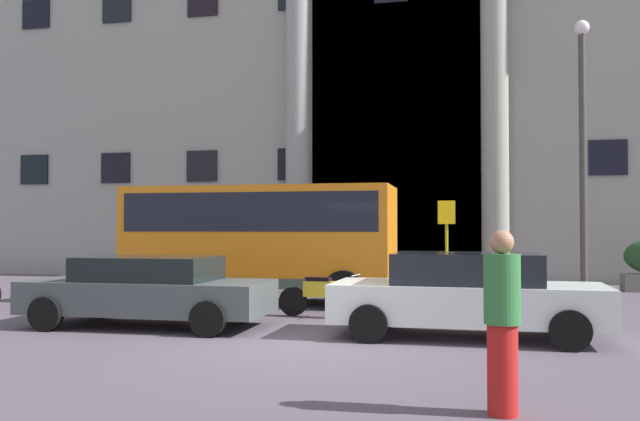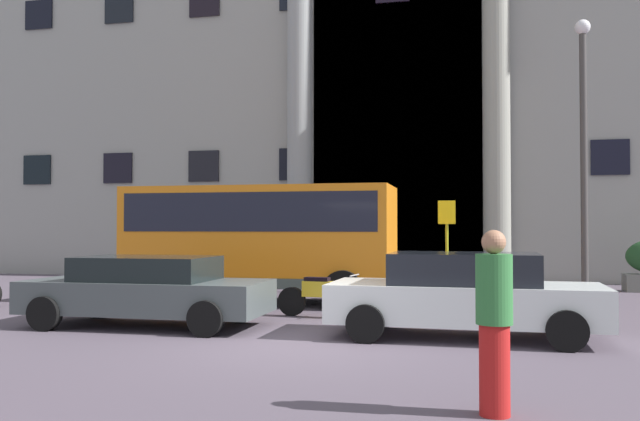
{
  "view_description": "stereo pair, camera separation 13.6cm",
  "coord_description": "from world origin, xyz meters",
  "px_view_note": "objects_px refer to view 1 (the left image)",
  "views": [
    {
      "loc": [
        2.61,
        -10.19,
        1.85
      ],
      "look_at": [
        -1.1,
        6.46,
        2.28
      ],
      "focal_mm": 37.54,
      "sensor_mm": 36.0,
      "label": 1
    },
    {
      "loc": [
        2.74,
        -10.16,
        1.85
      ],
      "look_at": [
        -1.1,
        6.46,
        2.28
      ],
      "focal_mm": 37.54,
      "sensor_mm": 36.0,
      "label": 2
    }
  ],
  "objects_px": {
    "white_taxi_kerbside": "(467,294)",
    "pedestrian_woman_dark_dress": "(502,321)",
    "scooter_by_planter": "(325,295)",
    "lamppost_plaza_centre": "(583,135)",
    "hedge_planter_entrance_right": "(357,263)",
    "hedge_planter_far_west": "(150,262)",
    "bus_stop_sign": "(447,238)",
    "orange_minibus": "(261,234)",
    "parked_sedan_far": "(149,290)"
  },
  "relations": [
    {
      "from": "hedge_planter_entrance_right",
      "to": "white_taxi_kerbside",
      "type": "bearing_deg",
      "value": -70.13
    },
    {
      "from": "white_taxi_kerbside",
      "to": "pedestrian_woman_dark_dress",
      "type": "xyz_separation_m",
      "value": [
        0.35,
        -4.63,
        0.2
      ]
    },
    {
      "from": "orange_minibus",
      "to": "parked_sedan_far",
      "type": "relative_size",
      "value": 1.44
    },
    {
      "from": "hedge_planter_far_west",
      "to": "scooter_by_planter",
      "type": "height_order",
      "value": "hedge_planter_far_west"
    },
    {
      "from": "bus_stop_sign",
      "to": "lamppost_plaza_centre",
      "type": "bearing_deg",
      "value": 17.84
    },
    {
      "from": "bus_stop_sign",
      "to": "white_taxi_kerbside",
      "type": "distance_m",
      "value": 6.07
    },
    {
      "from": "bus_stop_sign",
      "to": "hedge_planter_far_west",
      "type": "xyz_separation_m",
      "value": [
        -9.91,
        3.22,
        -0.88
      ]
    },
    {
      "from": "hedge_planter_entrance_right",
      "to": "pedestrian_woman_dark_dress",
      "type": "xyz_separation_m",
      "value": [
        3.77,
        -14.07,
        0.21
      ]
    },
    {
      "from": "scooter_by_planter",
      "to": "lamppost_plaza_centre",
      "type": "relative_size",
      "value": 0.28
    },
    {
      "from": "scooter_by_planter",
      "to": "lamppost_plaza_centre",
      "type": "distance_m",
      "value": 8.68
    },
    {
      "from": "bus_stop_sign",
      "to": "parked_sedan_far",
      "type": "bearing_deg",
      "value": -131.4
    },
    {
      "from": "orange_minibus",
      "to": "hedge_planter_entrance_right",
      "type": "distance_m",
      "value": 5.55
    },
    {
      "from": "hedge_planter_far_west",
      "to": "bus_stop_sign",
      "type": "bearing_deg",
      "value": -18.02
    },
    {
      "from": "lamppost_plaza_centre",
      "to": "white_taxi_kerbside",
      "type": "bearing_deg",
      "value": -112.7
    },
    {
      "from": "parked_sedan_far",
      "to": "pedestrian_woman_dark_dress",
      "type": "xyz_separation_m",
      "value": [
        6.15,
        -4.63,
        0.24
      ]
    },
    {
      "from": "hedge_planter_entrance_right",
      "to": "parked_sedan_far",
      "type": "bearing_deg",
      "value": -104.17
    },
    {
      "from": "parked_sedan_far",
      "to": "scooter_by_planter",
      "type": "relative_size",
      "value": 2.17
    },
    {
      "from": "orange_minibus",
      "to": "hedge_planter_entrance_right",
      "type": "height_order",
      "value": "orange_minibus"
    },
    {
      "from": "orange_minibus",
      "to": "parked_sedan_far",
      "type": "distance_m",
      "value": 4.4
    },
    {
      "from": "parked_sedan_far",
      "to": "lamppost_plaza_centre",
      "type": "relative_size",
      "value": 0.62
    },
    {
      "from": "scooter_by_planter",
      "to": "lamppost_plaza_centre",
      "type": "height_order",
      "value": "lamppost_plaza_centre"
    },
    {
      "from": "bus_stop_sign",
      "to": "orange_minibus",
      "type": "bearing_deg",
      "value": -157.99
    },
    {
      "from": "bus_stop_sign",
      "to": "hedge_planter_entrance_right",
      "type": "xyz_separation_m",
      "value": [
        -2.89,
        3.46,
        -0.85
      ]
    },
    {
      "from": "parked_sedan_far",
      "to": "white_taxi_kerbside",
      "type": "bearing_deg",
      "value": -0.44
    },
    {
      "from": "hedge_planter_far_west",
      "to": "lamppost_plaza_centre",
      "type": "bearing_deg",
      "value": -8.9
    },
    {
      "from": "lamppost_plaza_centre",
      "to": "scooter_by_planter",
      "type": "bearing_deg",
      "value": -138.51
    },
    {
      "from": "bus_stop_sign",
      "to": "hedge_planter_far_west",
      "type": "distance_m",
      "value": 10.46
    },
    {
      "from": "hedge_planter_far_west",
      "to": "pedestrian_woman_dark_dress",
      "type": "bearing_deg",
      "value": -52.06
    },
    {
      "from": "bus_stop_sign",
      "to": "lamppost_plaza_centre",
      "type": "distance_m",
      "value": 4.56
    },
    {
      "from": "hedge_planter_entrance_right",
      "to": "hedge_planter_far_west",
      "type": "relative_size",
      "value": 1.02
    },
    {
      "from": "scooter_by_planter",
      "to": "hedge_planter_entrance_right",
      "type": "bearing_deg",
      "value": 102.03
    },
    {
      "from": "bus_stop_sign",
      "to": "white_taxi_kerbside",
      "type": "xyz_separation_m",
      "value": [
        0.52,
        -5.99,
        -0.84
      ]
    },
    {
      "from": "hedge_planter_entrance_right",
      "to": "pedestrian_woman_dark_dress",
      "type": "bearing_deg",
      "value": -75.02
    },
    {
      "from": "white_taxi_kerbside",
      "to": "scooter_by_planter",
      "type": "height_order",
      "value": "white_taxi_kerbside"
    },
    {
      "from": "bus_stop_sign",
      "to": "pedestrian_woman_dark_dress",
      "type": "distance_m",
      "value": 10.67
    },
    {
      "from": "hedge_planter_far_west",
      "to": "pedestrian_woman_dark_dress",
      "type": "relative_size",
      "value": 1.01
    },
    {
      "from": "bus_stop_sign",
      "to": "parked_sedan_far",
      "type": "distance_m",
      "value": 8.03
    },
    {
      "from": "lamppost_plaza_centre",
      "to": "pedestrian_woman_dark_dress",
      "type": "bearing_deg",
      "value": -102.58
    },
    {
      "from": "white_taxi_kerbside",
      "to": "pedestrian_woman_dark_dress",
      "type": "height_order",
      "value": "pedestrian_woman_dark_dress"
    },
    {
      "from": "parked_sedan_far",
      "to": "hedge_planter_far_west",
      "type": "bearing_deg",
      "value": 116.33
    },
    {
      "from": "parked_sedan_far",
      "to": "scooter_by_planter",
      "type": "xyz_separation_m",
      "value": [
        2.93,
        1.95,
        -0.22
      ]
    },
    {
      "from": "orange_minibus",
      "to": "bus_stop_sign",
      "type": "relative_size",
      "value": 2.56
    },
    {
      "from": "hedge_planter_entrance_right",
      "to": "lamppost_plaza_centre",
      "type": "distance_m",
      "value": 7.67
    },
    {
      "from": "bus_stop_sign",
      "to": "parked_sedan_far",
      "type": "relative_size",
      "value": 0.56
    },
    {
      "from": "bus_stop_sign",
      "to": "hedge_planter_entrance_right",
      "type": "height_order",
      "value": "bus_stop_sign"
    },
    {
      "from": "scooter_by_planter",
      "to": "orange_minibus",
      "type": "bearing_deg",
      "value": 140.57
    },
    {
      "from": "parked_sedan_far",
      "to": "lamppost_plaza_centre",
      "type": "distance_m",
      "value": 11.85
    },
    {
      "from": "hedge_planter_far_west",
      "to": "parked_sedan_far",
      "type": "height_order",
      "value": "hedge_planter_far_west"
    },
    {
      "from": "white_taxi_kerbside",
      "to": "orange_minibus",
      "type": "bearing_deg",
      "value": 140.71
    },
    {
      "from": "bus_stop_sign",
      "to": "hedge_planter_entrance_right",
      "type": "bearing_deg",
      "value": 129.93
    }
  ]
}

